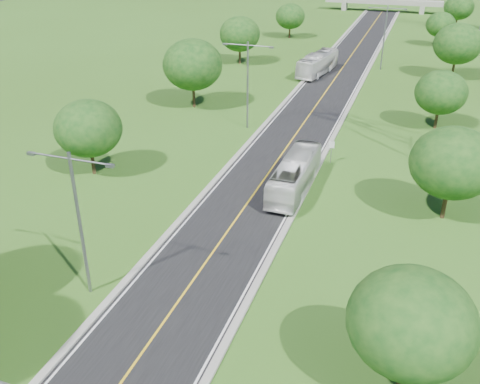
% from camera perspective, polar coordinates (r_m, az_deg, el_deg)
% --- Properties ---
extents(ground, '(260.00, 260.00, 0.00)m').
position_cam_1_polar(ground, '(76.13, 8.78, 10.01)').
color(ground, '#325919').
rests_on(ground, ground).
extents(road, '(8.00, 150.00, 0.06)m').
position_cam_1_polar(road, '(81.80, 9.62, 11.17)').
color(road, black).
rests_on(road, ground).
extents(curb_left, '(0.50, 150.00, 0.22)m').
position_cam_1_polar(curb_left, '(82.55, 6.67, 11.57)').
color(curb_left, gray).
rests_on(curb_left, ground).
extents(curb_right, '(0.50, 150.00, 0.22)m').
position_cam_1_polar(curb_right, '(81.22, 12.62, 10.84)').
color(curb_right, gray).
rests_on(curb_right, ground).
extents(speed_limit_sign, '(0.55, 0.09, 2.40)m').
position_cam_1_polar(speed_limit_sign, '(54.30, 9.73, 4.62)').
color(speed_limit_sign, slate).
rests_on(speed_limit_sign, ground).
extents(overpass, '(30.00, 3.00, 3.20)m').
position_cam_1_polar(overpass, '(153.53, 15.03, 18.97)').
color(overpass, gray).
rests_on(overpass, ground).
extents(streetlight_near_left, '(5.90, 0.25, 10.00)m').
position_cam_1_polar(streetlight_near_left, '(34.28, -16.88, -2.19)').
color(streetlight_near_left, slate).
rests_on(streetlight_near_left, ground).
extents(streetlight_mid_left, '(5.90, 0.25, 10.00)m').
position_cam_1_polar(streetlight_mid_left, '(61.89, 0.82, 12.07)').
color(streetlight_mid_left, slate).
rests_on(streetlight_mid_left, ground).
extents(streetlight_far_right, '(5.90, 0.25, 10.00)m').
position_cam_1_polar(streetlight_far_right, '(91.42, 15.19, 16.12)').
color(streetlight_far_right, slate).
rests_on(streetlight_far_right, ground).
extents(tree_lb, '(6.30, 6.30, 7.33)m').
position_cam_1_polar(tree_lb, '(52.05, -15.88, 6.55)').
color(tree_lb, black).
rests_on(tree_lb, ground).
extents(tree_lc, '(7.56, 7.56, 8.79)m').
position_cam_1_polar(tree_lc, '(69.66, -5.08, 13.37)').
color(tree_lc, black).
rests_on(tree_lc, ground).
extents(tree_ld, '(6.72, 6.72, 7.82)m').
position_cam_1_polar(tree_ld, '(92.35, -0.02, 16.50)').
color(tree_ld, black).
rests_on(tree_ld, ground).
extents(tree_le, '(5.88, 5.88, 6.84)m').
position_cam_1_polar(tree_le, '(114.45, 5.38, 18.15)').
color(tree_le, black).
rests_on(tree_le, ground).
extents(tree_ra, '(6.30, 6.30, 7.33)m').
position_cam_1_polar(tree_ra, '(27.89, 17.78, -13.10)').
color(tree_ra, black).
rests_on(tree_ra, ground).
extents(tree_rb, '(6.72, 6.72, 7.82)m').
position_cam_1_polar(tree_rb, '(45.23, 21.75, 2.90)').
color(tree_rb, black).
rests_on(tree_rb, ground).
extents(tree_rc, '(5.88, 5.88, 6.84)m').
position_cam_1_polar(tree_rc, '(66.19, 20.65, 9.90)').
color(tree_rc, black).
rests_on(tree_rc, ground).
extents(tree_rd, '(7.14, 7.14, 8.30)m').
position_cam_1_polar(tree_rd, '(89.43, 22.22, 14.42)').
color(tree_rd, black).
rests_on(tree_rd, ground).
extents(tree_re, '(5.46, 5.46, 6.35)m').
position_cam_1_polar(tree_re, '(113.19, 20.62, 16.37)').
color(tree_re, black).
rests_on(tree_re, ground).
extents(tree_rf, '(6.30, 6.30, 7.33)m').
position_cam_1_polar(tree_rf, '(132.98, 22.32, 17.76)').
color(tree_rf, black).
rests_on(tree_rf, ground).
extents(bus_outbound, '(2.62, 10.94, 3.04)m').
position_cam_1_polar(bus_outbound, '(48.22, 5.86, 1.87)').
color(bus_outbound, silver).
rests_on(bus_outbound, road).
extents(bus_inbound, '(4.62, 11.97, 3.25)m').
position_cam_1_polar(bus_inbound, '(87.31, 8.29, 13.40)').
color(bus_inbound, silver).
rests_on(bus_inbound, road).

